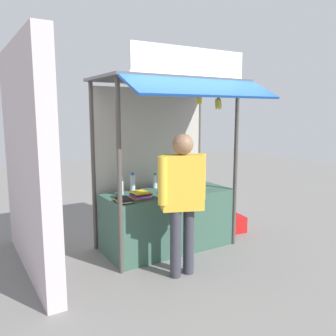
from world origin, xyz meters
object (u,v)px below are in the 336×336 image
magazine_stack_back_right (123,200)px  banana_bunch_inner_right (199,99)px  magazine_stack_far_right (170,192)px  vendor_person (182,192)px  plastic_crate (231,223)px  magazine_stack_right (141,195)px  magazine_stack_front_left (183,188)px  water_bottle_center (155,181)px  water_bottle_mid_right (120,185)px  banana_bunch_inner_left (218,104)px  water_bottle_mid_left (133,182)px

magazine_stack_back_right → banana_bunch_inner_right: size_ratio=1.25×
magazine_stack_far_right → vendor_person: size_ratio=0.17×
vendor_person → plastic_crate: (1.63, 0.91, -0.93)m
magazine_stack_right → banana_bunch_inner_right: (0.71, -0.35, 1.27)m
magazine_stack_front_left → plastic_crate: magazine_stack_front_left is taller
water_bottle_center → magazine_stack_front_left: (0.26, -0.36, -0.08)m
plastic_crate → water_bottle_center: bearing=169.6°
water_bottle_mid_right → banana_bunch_inner_right: size_ratio=1.39×
plastic_crate → banana_bunch_inner_left: bearing=-145.3°
banana_bunch_inner_right → plastic_crate: 2.41m
banana_bunch_inner_left → plastic_crate: banana_bunch_inner_left is taller
water_bottle_mid_left → vendor_person: size_ratio=0.15×
magazine_stack_right → banana_bunch_inner_right: banana_bunch_inner_right is taller
magazine_stack_far_right → magazine_stack_front_left: bearing=23.2°
water_bottle_mid_right → magazine_stack_far_right: size_ratio=1.02×
water_bottle_mid_left → water_bottle_mid_right: (-0.25, -0.12, 0.02)m
magazine_stack_far_right → banana_bunch_inner_right: bearing=-52.2°
water_bottle_mid_right → vendor_person: bearing=-71.0°
magazine_stack_far_right → magazine_stack_right: size_ratio=1.16×
magazine_stack_right → banana_bunch_inner_left: size_ratio=0.91×
water_bottle_center → magazine_stack_back_right: (-0.77, -0.53, -0.08)m
magazine_stack_right → vendor_person: vendor_person is taller
magazine_stack_front_left → banana_bunch_inner_right: 1.36m
magazine_stack_front_left → plastic_crate: size_ratio=0.83×
water_bottle_mid_left → magazine_stack_far_right: 0.61m
magazine_stack_back_right → magazine_stack_front_left: magazine_stack_front_left is taller
water_bottle_mid_left → magazine_stack_right: water_bottle_mid_left is taller
water_bottle_mid_left → vendor_person: vendor_person is taller
water_bottle_mid_right → vendor_person: vendor_person is taller
banana_bunch_inner_right → vendor_person: (-0.49, -0.35, -1.12)m
magazine_stack_far_right → water_bottle_mid_right: bearing=148.9°
water_bottle_mid_left → water_bottle_center: (0.38, -0.00, -0.02)m
magazine_stack_back_right → magazine_stack_right: size_ratio=1.06×
magazine_stack_far_right → banana_bunch_inner_left: banana_bunch_inner_left is taller
magazine_stack_far_right → plastic_crate: (1.38, 0.24, -0.76)m
magazine_stack_far_right → banana_bunch_inner_left: size_ratio=1.05×
water_bottle_center → magazine_stack_front_left: 0.45m
banana_bunch_inner_left → magazine_stack_front_left: bearing=121.8°
magazine_stack_front_left → banana_bunch_inner_right: bearing=-95.8°
magazine_stack_back_right → plastic_crate: (2.12, 0.28, -0.76)m
water_bottle_mid_left → vendor_person: bearing=-84.8°
magazine_stack_back_right → magazine_stack_right: magazine_stack_right is taller
magazine_stack_right → magazine_stack_front_left: bearing=7.2°
water_bottle_center → vendor_person: bearing=-103.4°
vendor_person → water_bottle_mid_right: bearing=-49.3°
magazine_stack_far_right → banana_bunch_inner_right: banana_bunch_inner_right is taller
magazine_stack_far_right → banana_bunch_inner_right: 1.35m
water_bottle_center → banana_bunch_inner_left: (0.54, -0.81, 1.16)m
vendor_person → plastic_crate: size_ratio=4.61×
banana_bunch_inner_right → banana_bunch_inner_left: size_ratio=0.77×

